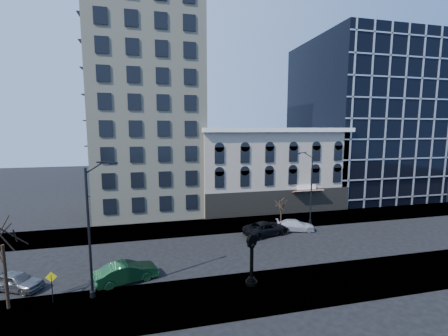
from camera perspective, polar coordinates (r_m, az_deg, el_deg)
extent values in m
plane|color=black|center=(31.25, -1.96, -15.77)|extent=(160.00, 160.00, 0.00)
cube|color=gray|center=(38.60, -4.34, -11.10)|extent=(160.00, 6.00, 0.12)
cube|color=gray|center=(24.25, 2.07, -22.90)|extent=(160.00, 6.00, 0.12)
cube|color=#BAB495|center=(47.65, -14.14, 15.27)|extent=(15.00, 15.00, 38.00)
cube|color=#A79B89|center=(47.97, 8.37, -0.22)|extent=(22.00, 10.00, 12.00)
cube|color=white|center=(42.76, 11.10, 7.14)|extent=(22.60, 0.80, 0.60)
cube|color=black|center=(44.17, 10.69, -6.48)|extent=(22.00, 0.30, 3.60)
cube|color=maroon|center=(45.09, 15.68, -4.25)|extent=(4.50, 1.18, 0.55)
cube|color=black|center=(61.92, 24.38, 8.33)|extent=(20.00, 20.00, 28.00)
cylinder|color=black|center=(25.43, 5.23, -20.90)|extent=(0.96, 0.96, 0.26)
cylinder|color=black|center=(25.33, 5.24, -20.46)|extent=(0.70, 0.70, 0.17)
cylinder|color=black|center=(25.26, 5.25, -20.15)|extent=(0.52, 0.52, 0.14)
cylinder|color=black|center=(24.67, 5.28, -17.41)|extent=(0.28, 0.28, 2.53)
sphere|color=black|center=(24.13, 5.32, -14.49)|extent=(0.49, 0.49, 0.49)
cube|color=black|center=(24.10, 5.33, -14.30)|extent=(0.80, 0.48, 0.22)
cylinder|color=black|center=(23.98, 5.34, -13.52)|extent=(0.95, 0.61, 0.91)
cylinder|color=white|center=(23.84, 5.45, -13.64)|extent=(0.72, 0.31, 0.77)
cylinder|color=white|center=(24.11, 5.22, -13.40)|extent=(0.72, 0.31, 0.77)
sphere|color=black|center=(23.79, 5.35, -12.34)|extent=(0.17, 0.17, 0.17)
cylinder|color=black|center=(23.80, -24.30, -11.40)|extent=(0.18, 0.18, 9.54)
cylinder|color=black|center=(25.58, -23.72, -21.12)|extent=(0.40, 0.40, 0.44)
cube|color=black|center=(23.25, -19.87, 0.88)|extent=(0.66, 0.46, 0.16)
cylinder|color=black|center=(40.15, 16.30, -3.93)|extent=(0.17, 0.17, 8.98)
cylinder|color=black|center=(41.18, 16.08, -9.79)|extent=(0.38, 0.38, 0.42)
cube|color=black|center=(38.79, 13.83, 2.70)|extent=(0.60, 0.30, 0.15)
cylinder|color=#312318|center=(26.10, -36.17, -16.40)|extent=(0.22, 0.22, 4.53)
cylinder|color=#312318|center=(39.99, 10.81, -8.60)|extent=(0.19, 0.19, 2.48)
cylinder|color=black|center=(25.67, -29.92, -19.30)|extent=(0.06, 0.06, 2.11)
cube|color=yellow|center=(25.31, -30.05, -17.54)|extent=(0.75, 0.05, 0.75)
imported|color=#595B60|center=(29.34, -34.82, -17.27)|extent=(4.39, 3.17, 1.39)
imported|color=#143F1E|center=(26.82, -18.04, -18.34)|extent=(5.19, 3.10, 1.61)
imported|color=black|center=(36.08, 8.05, -11.29)|extent=(6.07, 3.93, 1.55)
imported|color=silver|center=(38.11, 13.45, -10.57)|extent=(4.94, 2.90, 1.34)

